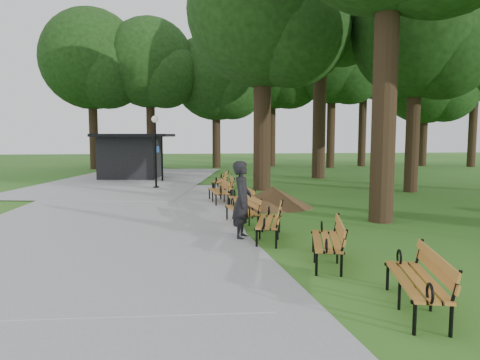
{
  "coord_description": "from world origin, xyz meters",
  "views": [
    {
      "loc": [
        -1.53,
        -11.0,
        2.52
      ],
      "look_at": [
        0.01,
        2.85,
        1.1
      ],
      "focal_mm": 32.82,
      "sensor_mm": 36.0,
      "label": 1
    }
  ],
  "objects": [
    {
      "name": "lawn_tree_4",
      "position": [
        5.96,
        14.23,
        9.76
      ],
      "size": [
        6.27,
        6.27,
        13.0
      ],
      "color": "black",
      "rests_on": "ground"
    },
    {
      "name": "path",
      "position": [
        -4.0,
        3.0,
        0.03
      ],
      "size": [
        12.0,
        38.0,
        0.06
      ],
      "primitive_type": "cube",
      "color": "#99999C",
      "rests_on": "ground"
    },
    {
      "name": "bench_4",
      "position": [
        0.02,
        2.85,
        0.44
      ],
      "size": [
        0.78,
        1.94,
        0.88
      ],
      "primitive_type": null,
      "rotation": [
        0.0,
        0.0,
        -1.5
      ],
      "color": "#B26D29",
      "rests_on": "ground"
    },
    {
      "name": "lamp_post",
      "position": [
        -3.2,
        10.02,
        2.45
      ],
      "size": [
        0.32,
        0.32,
        3.44
      ],
      "color": "black",
      "rests_on": "ground"
    },
    {
      "name": "dirt_mound",
      "position": [
        1.29,
        4.02,
        0.37
      ],
      "size": [
        2.4,
        2.4,
        0.75
      ],
      "primitive_type": "cone",
      "color": "#47301C",
      "rests_on": "ground"
    },
    {
      "name": "bench_0",
      "position": [
        1.66,
        -5.2,
        0.44
      ],
      "size": [
        1.07,
        2.0,
        0.88
      ],
      "primitive_type": null,
      "rotation": [
        0.0,
        0.0,
        -1.81
      ],
      "color": "#B26D29",
      "rests_on": "ground"
    },
    {
      "name": "kiosk",
      "position": [
        -5.04,
        15.12,
        1.3
      ],
      "size": [
        4.56,
        4.09,
        2.61
      ],
      "primitive_type": null,
      "rotation": [
        0.0,
        0.0,
        -0.12
      ],
      "color": "black",
      "rests_on": "ground"
    },
    {
      "name": "bench_6",
      "position": [
        -0.15,
        6.73,
        0.44
      ],
      "size": [
        0.69,
        1.92,
        0.88
      ],
      "primitive_type": null,
      "rotation": [
        0.0,
        0.0,
        -1.6
      ],
      "color": "#B26D29",
      "rests_on": "ground"
    },
    {
      "name": "bench_7",
      "position": [
        -0.22,
        9.08,
        0.44
      ],
      "size": [
        1.01,
        1.99,
        0.88
      ],
      "primitive_type": null,
      "rotation": [
        0.0,
        0.0,
        -1.77
      ],
      "color": "#B26D29",
      "rests_on": "ground"
    },
    {
      "name": "lawn_tree_1",
      "position": [
        8.24,
        7.56,
        6.85
      ],
      "size": [
        5.52,
        5.52,
        9.66
      ],
      "color": "black",
      "rests_on": "ground"
    },
    {
      "name": "person",
      "position": [
        -0.31,
        -0.55,
        0.95
      ],
      "size": [
        0.64,
        0.8,
        1.91
      ],
      "primitive_type": "imported",
      "rotation": [
        0.0,
        0.0,
        1.27
      ],
      "color": "black",
      "rests_on": "ground"
    },
    {
      "name": "lawn_tree_2",
      "position": [
        1.73,
        9.04,
        8.02
      ],
      "size": [
        6.81,
        6.81,
        11.49
      ],
      "color": "black",
      "rests_on": "ground"
    },
    {
      "name": "bench_5",
      "position": [
        -0.54,
        5.23,
        0.44
      ],
      "size": [
        0.83,
        1.95,
        0.88
      ],
      "primitive_type": null,
      "rotation": [
        0.0,
        0.0,
        -1.47
      ],
      "color": "#B26D29",
      "rests_on": "ground"
    },
    {
      "name": "bench_3",
      "position": [
        -0.15,
        0.95,
        0.44
      ],
      "size": [
        0.93,
        1.98,
        0.88
      ],
      "primitive_type": null,
      "rotation": [
        0.0,
        0.0,
        -1.41
      ],
      "color": "#B26D29",
      "rests_on": "ground"
    },
    {
      "name": "bench_1",
      "position": [
        1.1,
        -2.76,
        0.44
      ],
      "size": [
        1.08,
        2.0,
        0.88
      ],
      "primitive_type": null,
      "rotation": [
        0.0,
        0.0,
        -1.81
      ],
      "color": "#B26D29",
      "rests_on": "ground"
    },
    {
      "name": "ground",
      "position": [
        0.0,
        0.0,
        0.0
      ],
      "size": [
        100.0,
        100.0,
        0.0
      ],
      "primitive_type": "plane",
      "color": "#2A621C",
      "rests_on": "ground"
    },
    {
      "name": "bench_2",
      "position": [
        0.32,
        -0.7,
        0.44
      ],
      "size": [
        1.07,
        2.0,
        0.88
      ],
      "primitive_type": null,
      "rotation": [
        0.0,
        0.0,
        -1.81
      ],
      "color": "#B26D29",
      "rests_on": "ground"
    },
    {
      "name": "tree_backdrop",
      "position": [
        6.08,
        23.24,
        7.94
      ],
      "size": [
        37.04,
        9.77,
        15.87
      ],
      "primitive_type": null,
      "color": "black",
      "rests_on": "ground"
    }
  ]
}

